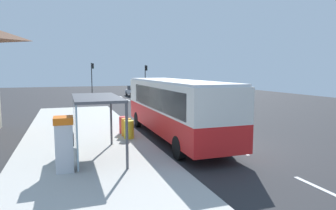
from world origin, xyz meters
name	(u,v)px	position (x,y,z in m)	size (l,w,h in m)	color
ground_plane	(147,110)	(0.00, 14.00, -0.02)	(56.00, 92.00, 0.04)	#2D2D30
sidewalk_platform	(86,144)	(-6.40, 2.00, 0.09)	(6.20, 30.00, 0.18)	beige
lane_stripe_seg_0	(321,189)	(0.25, -6.00, 0.01)	(0.16, 2.20, 0.01)	silver
lane_stripe_seg_1	(235,149)	(0.25, -1.00, 0.01)	(0.16, 2.20, 0.01)	silver
lane_stripe_seg_2	(192,130)	(0.25, 4.00, 0.01)	(0.16, 2.20, 0.01)	silver
lane_stripe_seg_3	(167,118)	(0.25, 9.00, 0.01)	(0.16, 2.20, 0.01)	silver
lane_stripe_seg_4	(150,110)	(0.25, 14.00, 0.01)	(0.16, 2.20, 0.01)	silver
lane_stripe_seg_5	(137,104)	(0.25, 19.00, 0.01)	(0.16, 2.20, 0.01)	silver
lane_stripe_seg_6	(128,100)	(0.25, 24.00, 0.01)	(0.16, 2.20, 0.01)	silver
lane_stripe_seg_7	(121,97)	(0.25, 29.00, 0.01)	(0.16, 2.20, 0.01)	silver
bus	(174,105)	(-1.71, 2.12, 1.84)	(2.60, 11.03, 3.21)	red
white_van	(151,91)	(2.20, 20.47, 1.34)	(2.04, 5.20, 2.30)	black
sedan_near	(134,91)	(2.30, 29.60, 0.79)	(1.88, 4.42, 1.52)	#B7B7BC
ticket_machine	(64,143)	(-7.38, -2.07, 1.17)	(0.66, 0.76, 1.94)	silver
recycling_bin_yellow	(129,129)	(-4.20, 2.15, 0.66)	(0.52, 0.52, 0.95)	yellow
recycling_bin_orange	(126,127)	(-4.20, 2.85, 0.66)	(0.52, 0.52, 0.95)	orange
recycling_bin_red	(124,125)	(-4.20, 3.55, 0.66)	(0.52, 0.52, 0.95)	red
traffic_light_near_side	(146,74)	(5.50, 34.94, 3.11)	(0.49, 0.28, 4.65)	#2D2D2D
traffic_light_far_side	(92,73)	(-3.10, 35.74, 3.30)	(0.49, 0.28, 4.96)	#2D2D2D
bus_shelter	(89,111)	(-6.41, -0.71, 2.10)	(1.80, 4.00, 2.50)	#4C4C51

